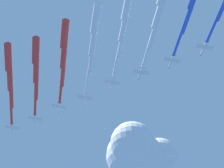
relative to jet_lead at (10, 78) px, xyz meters
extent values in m
cylinder|color=silver|center=(42.99, 8.65, -0.02)|extent=(9.06, 2.99, 1.20)
cone|color=red|center=(47.94, 9.67, -0.02)|extent=(1.50, 1.38, 1.14)
cylinder|color=black|center=(38.34, 7.69, -0.02)|extent=(0.77, 1.00, 0.90)
ellipsoid|color=black|center=(44.94, 9.01, 0.44)|extent=(2.03, 1.19, 0.75)
cube|color=silver|center=(42.46, 8.54, -0.07)|extent=(4.34, 8.75, 0.92)
cube|color=red|center=(41.69, 12.29, 0.36)|extent=(2.40, 1.16, 0.16)
cube|color=red|center=(43.24, 4.78, -0.36)|extent=(2.40, 1.16, 0.16)
cube|color=silver|center=(39.29, 7.88, -0.02)|extent=(1.72, 3.35, 0.40)
cube|color=red|center=(39.31, 7.80, 0.92)|extent=(1.43, 0.57, 1.90)
cylinder|color=red|center=(30.56, 6.08, -0.02)|extent=(17.53, 5.05, 1.52)
cylinder|color=red|center=(15.64, 2.69, -0.05)|extent=(17.68, 5.80, 2.29)
cylinder|color=red|center=(0.59, 0.00, -0.01)|extent=(17.84, 6.55, 3.05)
cylinder|color=red|center=(-14.48, -2.66, 0.03)|extent=(17.99, 7.29, 3.81)
cylinder|color=silver|center=(34.62, -6.44, -0.71)|extent=(9.06, 3.04, 1.22)
cone|color=red|center=(39.57, -5.40, -0.71)|extent=(1.51, 1.40, 1.16)
cylinder|color=black|center=(29.98, -7.41, -0.71)|extent=(0.77, 1.02, 0.91)
ellipsoid|color=black|center=(36.57, -6.09, -0.25)|extent=(2.03, 1.20, 0.76)
cube|color=silver|center=(34.09, -6.54, -0.76)|extent=(4.36, 8.74, 1.10)
cube|color=red|center=(33.31, -2.81, -0.25)|extent=(2.40, 1.16, 0.18)
cube|color=red|center=(34.88, -10.30, -1.13)|extent=(2.40, 1.16, 0.18)
cube|color=silver|center=(30.92, -7.21, -0.71)|extent=(1.73, 3.35, 0.47)
cube|color=red|center=(30.95, -7.32, 0.23)|extent=(1.44, 0.62, 1.90)
cylinder|color=red|center=(22.76, -8.92, -0.71)|extent=(16.23, 4.85, 1.55)
cylinder|color=red|center=(8.98, -12.11, -0.75)|extent=(16.39, 5.61, 2.33)
cylinder|color=red|center=(-4.94, -14.60, -0.70)|extent=(16.55, 6.37, 3.10)
cylinder|color=red|center=(-18.87, -17.07, -0.65)|extent=(16.71, 7.13, 3.88)
cylinder|color=silver|center=(26.26, -21.53, 0.50)|extent=(9.06, 3.02, 1.22)
cone|color=red|center=(31.20, -20.51, 0.50)|extent=(1.51, 1.40, 1.16)
cylinder|color=black|center=(21.61, -22.49, 0.50)|extent=(0.77, 1.02, 0.92)
ellipsoid|color=black|center=(28.21, -21.18, 0.96)|extent=(2.03, 1.20, 0.76)
cube|color=silver|center=(25.73, -21.63, 0.45)|extent=(4.33, 8.73, 1.13)
cube|color=red|center=(24.96, -17.89, 0.97)|extent=(2.40, 1.16, 0.18)
cube|color=red|center=(26.50, -25.38, 0.06)|extent=(2.40, 1.16, 0.18)
cube|color=silver|center=(22.56, -22.29, 0.50)|extent=(1.72, 3.35, 0.48)
cube|color=red|center=(22.58, -22.40, 1.44)|extent=(1.44, 0.62, 1.90)
cylinder|color=red|center=(14.37, -23.98, 0.50)|extent=(16.29, 4.82, 1.56)
cylinder|color=red|center=(0.54, -27.14, 0.46)|extent=(16.44, 5.58, 2.33)
cylinder|color=red|center=(-13.43, -29.61, 0.51)|extent=(16.60, 6.34, 3.11)
cylinder|color=red|center=(-27.41, -32.05, 0.56)|extent=(16.76, 7.11, 3.89)
cylinder|color=silver|center=(17.89, -36.61, -0.74)|extent=(9.06, 3.01, 1.20)
cone|color=red|center=(22.84, -35.59, -0.74)|extent=(1.51, 1.39, 1.14)
cylinder|color=black|center=(13.24, -37.58, -0.74)|extent=(0.77, 1.01, 0.90)
ellipsoid|color=black|center=(19.84, -36.26, -0.28)|extent=(2.03, 1.19, 0.75)
cube|color=silver|center=(17.36, -36.72, -0.79)|extent=(4.35, 8.75, 0.98)
cube|color=red|center=(16.58, -32.98, -0.34)|extent=(2.40, 1.16, 0.17)
cube|color=red|center=(18.15, -40.48, -1.11)|extent=(2.40, 1.16, 0.17)
cube|color=silver|center=(14.19, -37.39, -0.74)|extent=(1.73, 3.35, 0.42)
cube|color=red|center=(14.21, -37.48, 0.20)|extent=(1.43, 0.59, 1.90)
cylinder|color=white|center=(5.79, -39.14, -0.74)|extent=(16.77, 4.93, 1.53)
cylinder|color=white|center=(-8.46, -42.41, -0.77)|extent=(16.93, 5.68, 2.30)
cylinder|color=white|center=(-22.86, -44.99, -0.73)|extent=(17.09, 6.43, 3.07)
cylinder|color=white|center=(-37.26, -47.54, -0.69)|extent=(17.24, 7.18, 3.83)
cylinder|color=silver|center=(9.53, -51.70, 2.01)|extent=(9.05, 3.00, 1.19)
cone|color=red|center=(14.47, -50.68, 2.01)|extent=(1.50, 1.38, 1.14)
cylinder|color=black|center=(4.88, -52.67, 2.01)|extent=(0.77, 1.00, 0.90)
ellipsoid|color=black|center=(11.47, -51.34, 2.48)|extent=(2.03, 1.19, 0.75)
cube|color=silver|center=(9.00, -51.81, 1.96)|extent=(4.35, 8.75, 0.90)
cube|color=red|center=(8.22, -48.06, 2.38)|extent=(2.40, 1.16, 0.16)
cube|color=red|center=(9.78, -55.57, 1.69)|extent=(2.40, 1.16, 0.16)
cube|color=silver|center=(5.83, -52.47, 2.01)|extent=(1.73, 3.35, 0.39)
cube|color=red|center=(5.84, -52.56, 2.96)|extent=(1.43, 0.57, 1.90)
cylinder|color=white|center=(-1.91, -54.08, 2.01)|extent=(15.24, 4.59, 1.52)
cylinder|color=white|center=(-14.84, -57.07, 1.99)|extent=(15.40, 5.34, 2.28)
cylinder|color=white|center=(-27.91, -59.37, 2.02)|extent=(15.55, 6.08, 3.04)
cylinder|color=white|center=(-40.98, -61.63, 2.06)|extent=(15.71, 6.83, 3.80)
cylinder|color=silver|center=(1.16, -66.79, 0.69)|extent=(9.05, 3.17, 1.23)
cone|color=red|center=(6.09, -65.68, 0.69)|extent=(1.52, 1.42, 1.16)
cylinder|color=black|center=(-3.47, -67.83, 0.69)|extent=(0.79, 1.03, 0.92)
ellipsoid|color=black|center=(3.10, -66.41, 1.15)|extent=(2.04, 1.23, 0.77)
cube|color=silver|center=(0.63, -66.90, 0.64)|extent=(4.47, 8.74, 1.16)
cube|color=red|center=(-0.20, -63.18, 1.17)|extent=(2.40, 1.19, 0.18)
cube|color=red|center=(1.47, -70.64, 0.24)|extent=(2.40, 1.19, 0.18)
cube|color=silver|center=(-2.53, -67.62, 0.69)|extent=(1.77, 3.35, 0.49)
cube|color=red|center=(-2.50, -67.73, 1.63)|extent=(1.44, 0.65, 1.90)
cylinder|color=white|center=(-10.30, -69.37, 0.69)|extent=(15.36, 4.90, 1.56)
cylinder|color=white|center=(-23.29, -72.59, 0.65)|extent=(15.53, 5.66, 2.34)
cylinder|color=white|center=(-36.44, -75.12, 0.70)|extent=(15.70, 6.42, 3.12)
cylinder|color=silver|center=(-7.21, -81.88, -0.02)|extent=(9.05, 3.06, 1.21)
cone|color=red|center=(-2.27, -80.82, -0.02)|extent=(1.51, 1.39, 1.15)
cylinder|color=black|center=(-11.85, -82.87, -0.02)|extent=(0.78, 1.01, 0.90)
ellipsoid|color=black|center=(-5.26, -81.51, 0.44)|extent=(2.03, 1.20, 0.75)
cube|color=silver|center=(-7.73, -81.99, -0.07)|extent=(4.39, 8.75, 1.00)
cube|color=red|center=(-8.53, -78.25, 0.39)|extent=(2.40, 1.17, 0.17)
cube|color=red|center=(-6.93, -85.74, -0.39)|extent=(2.40, 1.17, 0.17)
cube|color=silver|center=(-10.90, -82.67, -0.02)|extent=(1.74, 3.35, 0.43)
cube|color=red|center=(-10.88, -82.76, 0.92)|extent=(1.43, 0.60, 1.90)
cylinder|color=blue|center=(-19.32, -84.47, -0.02)|extent=(16.82, 5.03, 1.54)
cylinder|color=blue|center=(-33.61, -87.82, -0.05)|extent=(16.98, 5.78, 2.30)
cylinder|color=silver|center=(-15.57, -96.97, -0.39)|extent=(9.04, 3.18, 1.21)
cone|color=red|center=(-10.65, -95.84, -0.39)|extent=(1.52, 1.41, 1.15)
cylinder|color=black|center=(-20.20, -98.02, -0.39)|extent=(0.79, 1.02, 0.91)
ellipsoid|color=black|center=(-13.63, -96.58, 0.07)|extent=(2.04, 1.23, 0.76)
cube|color=silver|center=(-16.10, -97.08, -0.44)|extent=(4.49, 8.76, 1.05)
cube|color=red|center=(-16.95, -93.36, 0.05)|extent=(2.40, 1.20, 0.18)
cube|color=red|center=(-15.25, -100.82, -0.79)|extent=(2.40, 1.20, 0.18)
cube|color=silver|center=(-19.26, -97.81, -0.39)|extent=(1.78, 3.36, 0.45)
cube|color=red|center=(-19.23, -97.91, 0.55)|extent=(1.44, 0.63, 1.90)
cylinder|color=blue|center=(-26.98, -99.57, -0.39)|extent=(15.26, 4.90, 1.54)
cylinder|color=blue|center=(-39.88, -102.81, -0.42)|extent=(15.43, 5.66, 2.31)
sphere|color=white|center=(64.52, -61.35, -8.27)|extent=(33.28, 33.28, 33.28)
sphere|color=white|center=(48.48, -60.74, -9.94)|extent=(24.96, 24.96, 24.96)
sphere|color=white|center=(78.72, -65.25, -6.09)|extent=(23.30, 23.30, 23.30)
sphere|color=white|center=(68.77, -76.86, -6.16)|extent=(21.63, 21.63, 21.63)
sphere|color=white|center=(64.00, -57.58, 0.46)|extent=(18.31, 18.31, 18.31)
camera|label=1|loc=(-169.96, -62.99, -156.32)|focal=73.69mm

